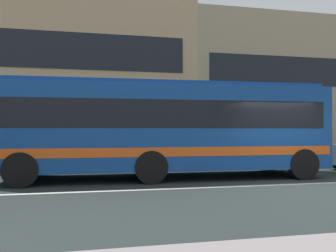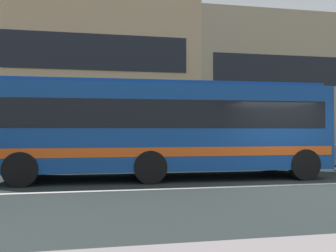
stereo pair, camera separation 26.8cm
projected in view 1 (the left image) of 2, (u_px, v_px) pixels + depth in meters
name	position (u px, v px, depth m)	size (l,w,h in m)	color
ground_plane	(292.00, 184.00, 9.40)	(160.00, 160.00, 0.00)	#272F2E
lane_centre_line	(292.00, 184.00, 9.40)	(60.00, 0.16, 0.01)	silver
hedge_row_far	(253.00, 156.00, 14.92)	(20.94, 1.10, 0.75)	#327037
apartment_block_left	(12.00, 79.00, 22.77)	(24.37, 11.50, 10.61)	tan
apartment_block_right	(283.00, 93.00, 26.88)	(18.49, 11.50, 9.46)	tan
transit_bus	(166.00, 126.00, 10.78)	(10.76, 2.86, 3.17)	navy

